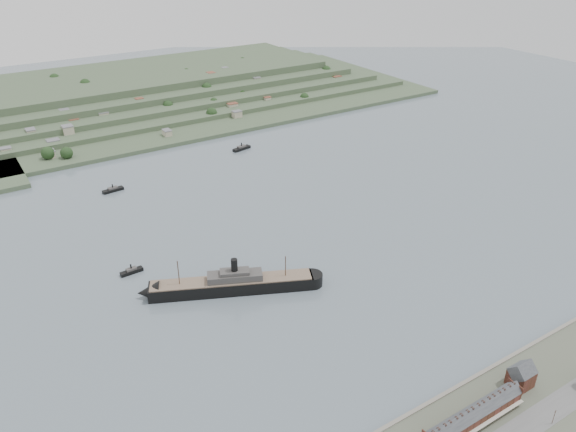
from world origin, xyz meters
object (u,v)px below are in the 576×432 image
tugboat (132,271)px  terrace_row (474,416)px  gabled_building (521,375)px  steamship (227,285)px

tugboat → terrace_row: bearing=-66.8°
gabled_building → steamship: steamship is taller
steamship → tugboat: steamship is taller
terrace_row → steamship: 156.91m
gabled_building → steamship: 167.74m
steamship → tugboat: bearing=129.9°
steamship → tugboat: size_ratio=7.15×
tugboat → gabled_building: bearing=-57.9°
terrace_row → tugboat: 219.22m
gabled_building → steamship: (-81.47, 146.59, -3.23)m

